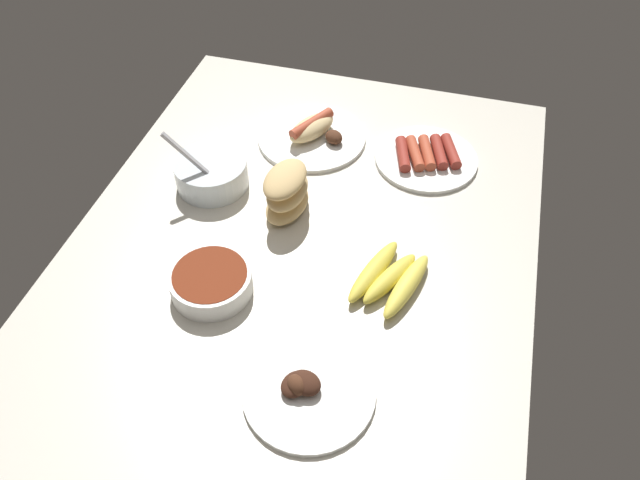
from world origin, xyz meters
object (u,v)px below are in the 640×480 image
Objects in this scene: bowl_coleslaw at (211,172)px; bread_stack at (287,192)px; plate_sausages at (426,156)px; plate_hotdog_assembled at (313,133)px; banana_bunch at (390,278)px; bowl_chili at (211,281)px; plate_grilled_meat at (307,390)px.

bread_stack is at bearing 78.65° from bowl_coleslaw.
plate_hotdog_assembled is at bearing -91.13° from plate_sausages.
plate_hotdog_assembled is at bearing -145.82° from banana_bunch.
bread_stack reaches higher than plate_sausages.
bowl_chili is 0.98× the size of bowl_coleslaw.
bread_stack is 0.90× the size of bowl_coleslaw.
plate_sausages is (-23.64, 25.02, -4.27)cm from bread_stack.
plate_sausages is (0.52, 26.54, -0.55)cm from plate_hotdog_assembled.
plate_sausages is at bearing 88.87° from plate_hotdog_assembled.
bowl_chili is 1.09× the size of bread_stack.
plate_grilled_meat is 26.92cm from banana_bunch.
banana_bunch is 0.84× the size of plate_sausages.
banana_bunch is at bearing 34.18° from plate_hotdog_assembled.
banana_bunch is (37.66, 25.57, 0.01)cm from plate_hotdog_assembled.
bowl_coleslaw reaches higher than bread_stack.
plate_hotdog_assembled is 1.62× the size of bowl_coleslaw.
bowl_coleslaw is (-17.11, -42.04, 1.70)cm from banana_bunch.
bowl_chili is at bearing 21.92° from bowl_coleslaw.
plate_sausages is (-62.68, 9.41, 0.20)cm from plate_grilled_meat.
plate_grilled_meat is 65.49cm from plate_hotdog_assembled.
plate_sausages is 47.49cm from bowl_coleslaw.
bowl_coleslaw is at bearing -112.14° from banana_bunch.
plate_hotdog_assembled is at bearing 141.30° from bowl_coleslaw.
bread_stack is 0.60× the size of plate_sausages.
plate_hotdog_assembled is at bearing -164.84° from plate_grilled_meat.
plate_grilled_meat is 1.40× the size of bowl_coleslaw.
bread_stack reaches higher than bowl_chili.
plate_sausages is 1.48× the size of bowl_coleslaw.
banana_bunch is at bearing 107.74° from bowl_chili.
plate_grilled_meat is at bearing -8.54° from plate_sausages.
banana_bunch is at bearing 60.71° from bread_stack.
plate_sausages is at bearing 114.98° from bowl_coleslaw.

